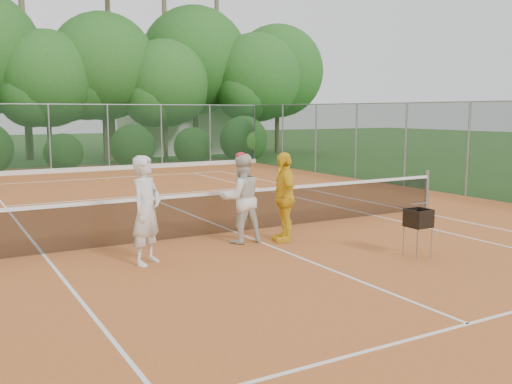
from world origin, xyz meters
TOP-DOWN VIEW (x-y plane):
  - ground at (0.00, 0.00)m, footprint 120.00×120.00m
  - clay_court at (0.00, 0.00)m, footprint 18.00×36.00m
  - club_building at (9.00, 24.00)m, footprint 8.00×5.00m
  - tennis_net at (0.00, 0.00)m, footprint 11.97×0.10m
  - player_white at (-2.60, -1.56)m, footprint 0.84×0.80m
  - player_center_grp at (-0.35, -0.91)m, footprint 0.95×0.77m
  - player_yellow at (0.49, -1.23)m, footprint 0.73×1.18m
  - ball_hopper at (1.93, -3.60)m, footprint 0.40×0.40m
  - stray_ball_a at (-0.45, 10.40)m, footprint 0.07×0.07m
  - stray_ball_b at (0.02, 10.77)m, footprint 0.07×0.07m
  - stray_ball_c at (2.35, 11.86)m, footprint 0.07×0.07m
  - court_markings at (0.00, 0.00)m, footprint 11.03×23.83m
  - fence_back at (0.00, 15.00)m, footprint 18.07×0.07m
  - tropical_treeline at (1.43, 20.22)m, footprint 32.10×8.49m

SIDE VIEW (x-z plane):
  - ground at x=0.00m, z-range 0.00..0.00m
  - clay_court at x=0.00m, z-range 0.00..0.02m
  - court_markings at x=0.00m, z-range 0.02..0.03m
  - stray_ball_a at x=-0.45m, z-range 0.02..0.09m
  - stray_ball_b at x=0.02m, z-range 0.02..0.09m
  - stray_ball_c at x=2.35m, z-range 0.02..0.09m
  - tennis_net at x=0.00m, z-range -0.02..1.08m
  - ball_hopper at x=1.93m, z-range 0.29..1.20m
  - player_center_grp at x=-0.35m, z-range 0.01..1.88m
  - player_yellow at x=0.49m, z-range 0.02..1.89m
  - player_white at x=-2.60m, z-range 0.02..1.96m
  - club_building at x=9.00m, z-range 0.00..3.00m
  - fence_back at x=0.00m, z-range 0.02..3.02m
  - tropical_treeline at x=1.43m, z-range -2.40..12.63m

